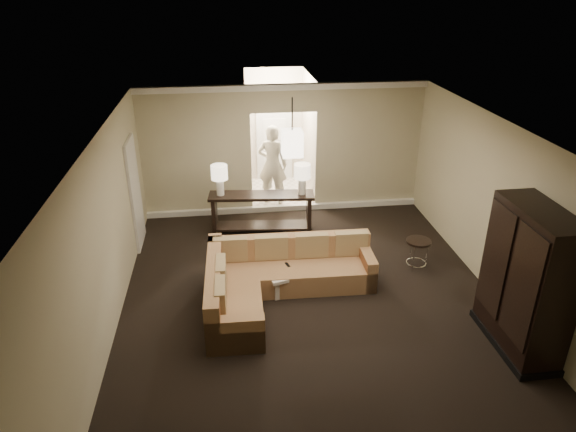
{
  "coord_description": "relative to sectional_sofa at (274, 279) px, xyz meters",
  "views": [
    {
      "loc": [
        -1.25,
        -6.41,
        4.8
      ],
      "look_at": [
        -0.27,
        1.2,
        1.17
      ],
      "focal_mm": 32.0,
      "sensor_mm": 36.0,
      "label": 1
    }
  ],
  "objects": [
    {
      "name": "ground",
      "position": [
        0.58,
        -0.62,
        -0.33
      ],
      "size": [
        8.0,
        8.0,
        0.0
      ],
      "primitive_type": "plane",
      "color": "black",
      "rests_on": "ground"
    },
    {
      "name": "wall_back",
      "position": [
        0.58,
        3.38,
        1.07
      ],
      "size": [
        6.0,
        0.04,
        2.8
      ],
      "primitive_type": "cube",
      "color": "#C0BA91",
      "rests_on": "ground"
    },
    {
      "name": "wall_left",
      "position": [
        -2.42,
        -0.62,
        1.07
      ],
      "size": [
        0.04,
        8.0,
        2.8
      ],
      "primitive_type": "cube",
      "color": "#C0BA91",
      "rests_on": "ground"
    },
    {
      "name": "wall_right",
      "position": [
        3.58,
        -0.62,
        1.07
      ],
      "size": [
        0.04,
        8.0,
        2.8
      ],
      "primitive_type": "cube",
      "color": "#C0BA91",
      "rests_on": "ground"
    },
    {
      "name": "ceiling",
      "position": [
        0.58,
        -0.62,
        2.47
      ],
      "size": [
        6.0,
        8.0,
        0.02
      ],
      "primitive_type": "cube",
      "color": "white",
      "rests_on": "wall_back"
    },
    {
      "name": "crown_molding",
      "position": [
        0.58,
        3.33,
        2.4
      ],
      "size": [
        6.0,
        0.1,
        0.12
      ],
      "primitive_type": "cube",
      "color": "white",
      "rests_on": "wall_back"
    },
    {
      "name": "baseboard",
      "position": [
        0.58,
        3.33,
        -0.27
      ],
      "size": [
        6.0,
        0.1,
        0.12
      ],
      "primitive_type": "cube",
      "color": "white",
      "rests_on": "ground"
    },
    {
      "name": "side_door",
      "position": [
        -2.39,
        2.18,
        0.72
      ],
      "size": [
        0.05,
        0.9,
        2.1
      ],
      "primitive_type": "cube",
      "color": "silver",
      "rests_on": "ground"
    },
    {
      "name": "foyer",
      "position": [
        0.58,
        4.72,
        0.97
      ],
      "size": [
        1.44,
        2.02,
        2.8
      ],
      "color": "white",
      "rests_on": "ground"
    },
    {
      "name": "sectional_sofa",
      "position": [
        0.0,
        0.0,
        0.0
      ],
      "size": [
        2.79,
        2.21,
        0.82
      ],
      "rotation": [
        0.0,
        0.0,
        -0.02
      ],
      "color": "brown",
      "rests_on": "ground"
    },
    {
      "name": "coffee_table",
      "position": [
        0.3,
        0.38,
        -0.14
      ],
      "size": [
        1.15,
        1.15,
        0.39
      ],
      "rotation": [
        0.0,
        0.0,
        0.27
      ],
      "color": "white",
      "rests_on": "ground"
    },
    {
      "name": "console_table",
      "position": [
        0.01,
        2.4,
        0.16
      ],
      "size": [
        2.14,
        0.67,
        0.81
      ],
      "rotation": [
        0.0,
        0.0,
        -0.09
      ],
      "color": "black",
      "rests_on": "ground"
    },
    {
      "name": "armoire",
      "position": [
        3.27,
        -1.63,
        0.68
      ],
      "size": [
        0.63,
        1.47,
        2.11
      ],
      "color": "black",
      "rests_on": "ground"
    },
    {
      "name": "drink_table",
      "position": [
        2.64,
        0.58,
        0.07
      ],
      "size": [
        0.44,
        0.44,
        0.55
      ],
      "rotation": [
        0.0,
        0.0,
        -0.18
      ],
      "color": "black",
      "rests_on": "ground"
    },
    {
      "name": "table_lamp_left",
      "position": [
        -0.8,
        2.48,
        0.9
      ],
      "size": [
        0.32,
        0.32,
        0.62
      ],
      "color": "white",
      "rests_on": "console_table"
    },
    {
      "name": "table_lamp_right",
      "position": [
        0.82,
        2.33,
        0.9
      ],
      "size": [
        0.32,
        0.32,
        0.62
      ],
      "color": "white",
      "rests_on": "console_table"
    },
    {
      "name": "pendant_light",
      "position": [
        0.58,
        2.08,
        1.62
      ],
      "size": [
        0.38,
        0.38,
        1.09
      ],
      "color": "black",
      "rests_on": "ceiling"
    },
    {
      "name": "person",
      "position": [
        0.38,
        3.84,
        0.68
      ],
      "size": [
        0.85,
        0.7,
        2.02
      ],
      "primitive_type": "imported",
      "rotation": [
        0.0,
        0.0,
        2.81
      ],
      "color": "beige",
      "rests_on": "ground"
    }
  ]
}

